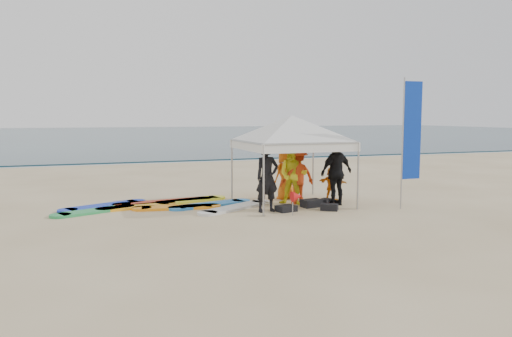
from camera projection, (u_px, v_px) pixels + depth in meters
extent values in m
plane|color=beige|center=(311.00, 234.00, 10.92)|extent=(120.00, 120.00, 0.00)
cube|color=#0C2633|center=(114.00, 135.00, 67.05)|extent=(160.00, 84.00, 0.08)
cube|color=silver|center=(168.00, 162.00, 27.94)|extent=(160.00, 1.20, 0.01)
imported|color=black|center=(267.00, 178.00, 13.37)|extent=(0.73, 0.54, 1.85)
imported|color=yellow|center=(293.00, 175.00, 14.45)|extent=(1.08, 1.05, 1.76)
imported|color=red|center=(297.00, 175.00, 14.65)|extent=(1.13, 0.70, 1.68)
imported|color=black|center=(336.00, 172.00, 14.33)|extent=(1.20, 0.74, 1.92)
imported|color=orange|center=(285.00, 174.00, 15.46)|extent=(0.87, 0.71, 1.55)
imported|color=orange|center=(332.00, 183.00, 15.37)|extent=(0.76, 0.95, 1.02)
cylinder|color=#A5A5A8|center=(232.00, 170.00, 15.36)|extent=(0.05, 0.05, 1.85)
cylinder|color=#A5A5A8|center=(313.00, 167.00, 16.30)|extent=(0.05, 0.05, 1.85)
cylinder|color=#A5A5A8|center=(264.00, 181.00, 12.76)|extent=(0.05, 0.05, 1.85)
cylinder|color=#A5A5A8|center=(358.00, 176.00, 13.70)|extent=(0.05, 0.05, 1.85)
cube|color=white|center=(313.00, 148.00, 13.15)|extent=(2.88, 0.02, 0.24)
cube|color=white|center=(274.00, 143.00, 15.75)|extent=(2.88, 0.02, 0.24)
cube|color=white|center=(246.00, 146.00, 13.98)|extent=(0.02, 2.88, 0.24)
cube|color=white|center=(334.00, 144.00, 14.91)|extent=(0.02, 2.88, 0.24)
pyramid|color=white|center=(292.00, 115.00, 14.35)|extent=(3.93, 3.93, 0.74)
cylinder|color=#A5A5A8|center=(403.00, 144.00, 13.71)|extent=(0.04, 0.04, 3.63)
cube|color=#0B33B7|center=(412.00, 130.00, 13.77)|extent=(0.57, 0.03, 2.69)
cylinder|color=#A5A5A8|center=(293.00, 204.00, 12.91)|extent=(0.02, 0.02, 0.60)
cone|color=red|center=(297.00, 196.00, 12.93)|extent=(0.28, 0.28, 0.28)
cube|color=black|center=(312.00, 203.00, 14.14)|extent=(0.61, 0.44, 0.22)
cube|color=black|center=(329.00, 207.00, 13.64)|extent=(0.55, 0.51, 0.18)
cube|color=black|center=(286.00, 208.00, 13.50)|extent=(0.57, 0.50, 0.16)
cube|color=black|center=(325.00, 202.00, 14.37)|extent=(0.44, 0.43, 0.20)
cube|color=#1632C0|center=(104.00, 206.00, 14.13)|extent=(2.12, 1.34, 0.07)
cube|color=#FCFF2A|center=(191.00, 200.00, 15.06)|extent=(1.85, 0.95, 0.07)
cube|color=orange|center=(177.00, 207.00, 13.91)|extent=(1.97, 0.81, 0.07)
cube|color=silver|center=(236.00, 207.00, 13.91)|extent=(2.20, 1.59, 0.07)
cube|color=green|center=(94.00, 211.00, 13.36)|extent=(1.87, 1.19, 0.07)
cube|color=blue|center=(211.00, 205.00, 14.34)|extent=(2.15, 1.05, 0.07)
cube|color=#FFA91A|center=(137.00, 207.00, 14.03)|extent=(1.83, 0.87, 0.07)
cube|color=red|center=(164.00, 202.00, 14.79)|extent=(2.54, 0.78, 0.07)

